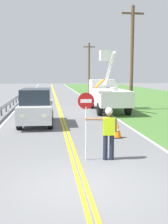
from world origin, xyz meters
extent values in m
plane|color=slate|center=(0.00, 0.00, 0.00)|extent=(160.00, 160.00, 0.00)
cube|color=yellow|center=(-0.09, 20.00, 0.01)|extent=(0.11, 110.00, 0.01)
cube|color=yellow|center=(0.09, 20.00, 0.01)|extent=(0.11, 110.00, 0.01)
cube|color=silver|center=(3.60, 20.00, 0.01)|extent=(0.12, 110.00, 0.01)
cube|color=silver|center=(-3.60, 20.00, 0.01)|extent=(0.12, 110.00, 0.01)
cylinder|color=#1E2338|center=(1.27, 2.09, 0.44)|extent=(0.16, 0.16, 0.88)
cylinder|color=#1E2338|center=(1.05, 2.12, 0.44)|extent=(0.16, 0.16, 0.88)
cube|color=#C6EA19|center=(1.16, 2.11, 1.18)|extent=(0.42, 0.28, 0.60)
cylinder|color=#996B4C|center=(0.66, 2.16, 1.43)|extent=(0.61, 0.15, 0.09)
cylinder|color=#996B4C|center=(1.40, 2.08, 1.21)|extent=(0.09, 0.09, 0.48)
sphere|color=#996B4C|center=(1.16, 2.11, 1.65)|extent=(0.22, 0.22, 0.22)
sphere|color=white|center=(1.16, 2.11, 1.70)|extent=(0.25, 0.25, 0.25)
cylinder|color=silver|center=(0.38, 2.18, 0.92)|extent=(0.04, 0.04, 1.85)
cylinder|color=#B71414|center=(0.38, 2.18, 2.05)|extent=(0.56, 0.03, 0.56)
cube|color=white|center=(0.38, 2.17, 2.05)|extent=(0.38, 0.01, 0.12)
cube|color=silver|center=(3.79, 13.30, 1.21)|extent=(2.38, 4.64, 1.10)
cube|color=silver|center=(3.85, 16.75, 1.46)|extent=(2.24, 2.14, 2.00)
cube|color=#1E2833|center=(3.87, 17.78, 1.76)|extent=(1.98, 0.10, 0.90)
cylinder|color=silver|center=(3.77, 12.38, 1.88)|extent=(0.56, 0.56, 0.24)
cylinder|color=silver|center=(3.80, 14.08, 3.24)|extent=(0.30, 3.55, 2.65)
cube|color=white|center=(3.83, 15.79, 4.47)|extent=(0.92, 0.92, 0.80)
cube|color=orange|center=(2.58, 11.52, 2.31)|extent=(0.61, 0.81, 0.59)
cylinder|color=black|center=(2.82, 16.57, 0.46)|extent=(0.34, 0.93, 0.92)
cylinder|color=black|center=(4.88, 16.53, 0.46)|extent=(0.34, 0.93, 0.92)
cylinder|color=black|center=(2.74, 12.28, 0.46)|extent=(0.34, 0.93, 0.92)
cylinder|color=black|center=(4.80, 12.25, 0.46)|extent=(0.34, 0.93, 0.92)
cube|color=silver|center=(-1.59, 9.28, 0.80)|extent=(1.95, 4.64, 0.92)
cube|color=#1E2833|center=(-1.59, 9.28, 1.68)|extent=(1.69, 2.89, 0.84)
cube|color=#EAEACC|center=(-1.09, 6.98, 0.85)|extent=(0.24, 0.07, 0.16)
cube|color=#EAEACC|center=(-2.20, 7.01, 0.85)|extent=(0.24, 0.07, 0.16)
cylinder|color=black|center=(-0.80, 7.83, 0.34)|extent=(0.30, 0.69, 0.68)
cylinder|color=black|center=(-2.44, 7.87, 0.34)|extent=(0.30, 0.69, 0.68)
cylinder|color=black|center=(-0.73, 10.68, 0.34)|extent=(0.30, 0.69, 0.68)
cylinder|color=black|center=(-2.37, 10.72, 0.34)|extent=(0.30, 0.69, 0.68)
cylinder|color=brown|center=(5.87, 15.08, 4.15)|extent=(0.28, 0.28, 8.31)
cube|color=brown|center=(5.87, 15.08, 7.71)|extent=(1.80, 0.14, 0.14)
cylinder|color=brown|center=(5.45, 36.07, 3.83)|extent=(0.28, 0.28, 7.67)
cube|color=brown|center=(5.45, 36.07, 7.07)|extent=(1.80, 0.14, 0.14)
cone|color=orange|center=(2.30, 5.32, 0.35)|extent=(0.36, 0.36, 0.70)
cylinder|color=white|center=(2.30, 5.32, 0.39)|extent=(0.25, 0.25, 0.08)
cube|color=black|center=(2.30, 5.32, 0.01)|extent=(0.40, 0.40, 0.03)
cube|color=#9EA0A3|center=(-4.20, 14.11, 0.55)|extent=(0.06, 32.00, 0.32)
cube|color=#4C4C51|center=(-4.20, 12.96, 0.28)|extent=(0.10, 0.10, 0.55)
cube|color=#4C4C51|center=(-4.20, 15.25, 0.28)|extent=(0.10, 0.10, 0.55)
cube|color=#4C4C51|center=(-4.20, 17.53, 0.28)|extent=(0.10, 0.10, 0.55)
cube|color=#4C4C51|center=(-4.20, 19.82, 0.28)|extent=(0.10, 0.10, 0.55)
cube|color=#4C4C51|center=(-4.20, 22.11, 0.28)|extent=(0.10, 0.10, 0.55)
cube|color=#4C4C51|center=(-4.20, 24.39, 0.28)|extent=(0.10, 0.10, 0.55)
cube|color=#4C4C51|center=(-4.20, 26.68, 0.28)|extent=(0.10, 0.10, 0.55)
cube|color=#4C4C51|center=(-4.20, 28.96, 0.28)|extent=(0.10, 0.10, 0.55)
camera|label=1|loc=(-0.87, -7.03, 2.95)|focal=44.49mm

